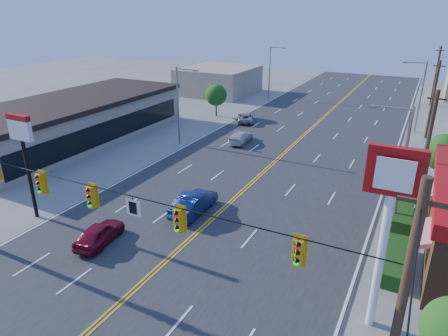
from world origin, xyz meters
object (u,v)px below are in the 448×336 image
at_px(car_white, 241,137).
at_px(pizza_hut_sign, 23,145).
at_px(car_silver, 245,118).
at_px(car_blue, 194,203).
at_px(signal_span, 111,213).
at_px(car_magenta, 100,234).
at_px(kfc_pylon, 390,205).

bearing_deg(car_white, pizza_hut_sign, 69.80).
relative_size(pizza_hut_sign, car_silver, 1.71).
bearing_deg(car_blue, pizza_hut_sign, 28.96).
distance_m(signal_span, car_blue, 10.38).
height_order(car_magenta, car_blue, car_blue).
height_order(car_magenta, car_silver, car_magenta).
bearing_deg(car_silver, kfc_pylon, 99.48).
relative_size(car_magenta, car_silver, 0.94).
xyz_separation_m(pizza_hut_sign, car_magenta, (6.31, -0.55, -4.54)).
distance_m(pizza_hut_sign, car_silver, 29.34).
distance_m(car_blue, car_white, 16.12).
distance_m(pizza_hut_sign, car_magenta, 7.79).
bearing_deg(car_blue, kfc_pylon, 155.91).
height_order(signal_span, kfc_pylon, signal_span).
height_order(signal_span, car_magenta, signal_span).
height_order(pizza_hut_sign, car_silver, pizza_hut_sign).
distance_m(pizza_hut_sign, car_blue, 11.70).
bearing_deg(car_blue, car_silver, -75.19).
xyz_separation_m(signal_span, kfc_pylon, (11.12, 4.00, 1.16)).
bearing_deg(kfc_pylon, signal_span, -160.22).
relative_size(kfc_pylon, car_blue, 1.90).
relative_size(kfc_pylon, car_white, 2.03).
distance_m(car_magenta, car_blue, 6.69).
xyz_separation_m(kfc_pylon, car_magenta, (-15.69, -0.55, -5.41)).
height_order(kfc_pylon, car_blue, kfc_pylon).
xyz_separation_m(car_blue, car_white, (-3.68, 15.70, -0.13)).
height_order(car_blue, car_silver, car_blue).
xyz_separation_m(signal_span, car_silver, (-8.11, 32.84, -4.33)).
bearing_deg(kfc_pylon, pizza_hut_sign, 180.00).
relative_size(signal_span, pizza_hut_sign, 3.55).
bearing_deg(kfc_pylon, car_magenta, -178.00).
bearing_deg(car_magenta, signal_span, 134.90).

